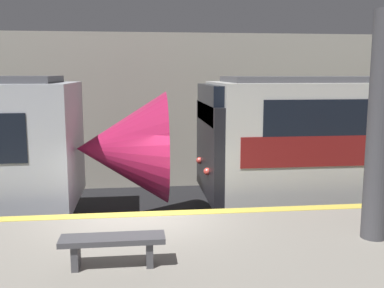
# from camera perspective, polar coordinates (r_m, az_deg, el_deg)

# --- Properties ---
(ground_plane) EXTENTS (120.00, 120.00, 0.00)m
(ground_plane) POSITION_cam_1_polar(r_m,az_deg,el_deg) (9.57, -6.73, -14.95)
(ground_plane) COLOR black
(station_rear_barrier) EXTENTS (50.00, 0.15, 5.19)m
(station_rear_barrier) POSITION_cam_1_polar(r_m,az_deg,el_deg) (15.19, -6.99, 4.12)
(station_rear_barrier) COLOR #B2AD9E
(station_rear_barrier) RESTS_ON ground
(support_pillar_near) EXTENTS (0.42, 0.42, 3.76)m
(support_pillar_near) POSITION_cam_1_polar(r_m,az_deg,el_deg) (7.95, 22.78, 1.93)
(support_pillar_near) COLOR #47474C
(support_pillar_near) RESTS_ON platform
(platform_bench) EXTENTS (1.50, 0.40, 0.45)m
(platform_bench) POSITION_cam_1_polar(r_m,az_deg,el_deg) (6.70, -10.03, -12.39)
(platform_bench) COLOR #4C4C51
(platform_bench) RESTS_ON platform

